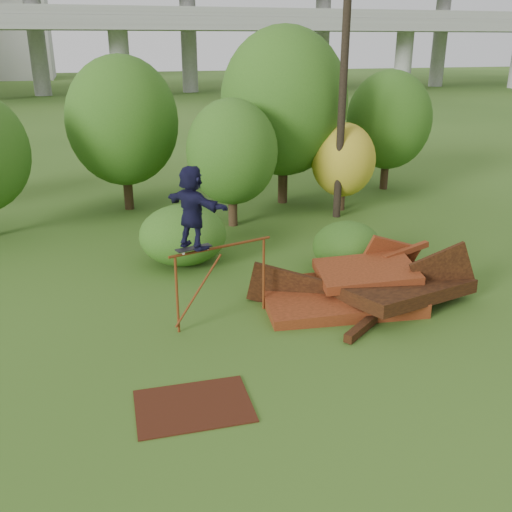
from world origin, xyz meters
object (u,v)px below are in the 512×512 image
object	(u,v)px
scrap_pile	(365,289)
utility_pole	(343,92)
skater	(192,207)
flat_plate	(193,406)

from	to	relation	value
scrap_pile	utility_pole	distance (m)	8.59
utility_pole	scrap_pile	bearing A→B (deg)	-108.29
scrap_pile	skater	bearing A→B (deg)	-177.87
utility_pole	flat_plate	bearing A→B (deg)	-125.47
skater	utility_pole	distance (m)	10.04
skater	utility_pole	size ratio (longest dim) A/B	0.20
flat_plate	utility_pole	size ratio (longest dim) A/B	0.23
scrap_pile	flat_plate	bearing A→B (deg)	-147.44
scrap_pile	skater	xyz separation A→B (m)	(-4.35, -0.16, 2.52)
scrap_pile	flat_plate	xyz separation A→B (m)	(-4.99, -3.18, -0.34)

